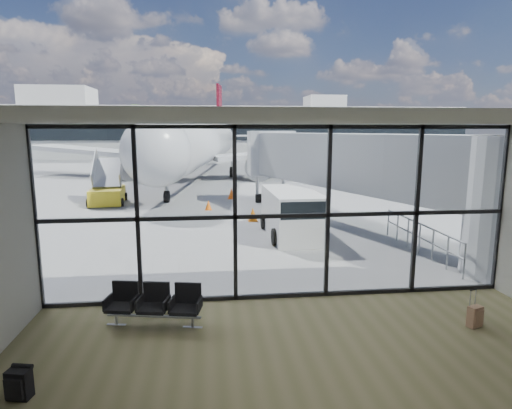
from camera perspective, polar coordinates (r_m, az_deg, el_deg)
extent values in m
plane|color=slate|center=(50.77, -4.34, 4.97)|extent=(220.00, 220.00, 0.00)
cube|color=brown|center=(8.08, 8.59, -22.86)|extent=(12.00, 8.00, 0.01)
cube|color=silver|center=(6.80, 9.58, 10.92)|extent=(12.00, 8.00, 0.02)
cube|color=white|center=(10.91, 3.48, -1.27)|extent=(12.00, 0.04, 4.50)
cube|color=black|center=(11.54, 3.37, -12.00)|extent=(12.00, 0.12, 0.10)
cube|color=black|center=(10.92, 3.48, -1.53)|extent=(12.00, 0.12, 0.10)
cube|color=black|center=(10.71, 3.61, 10.30)|extent=(12.00, 0.12, 0.10)
cube|color=black|center=(11.52, -27.39, -1.78)|extent=(0.10, 0.12, 4.50)
cube|color=black|center=(10.89, -15.52, -1.64)|extent=(0.10, 0.12, 4.50)
cube|color=black|center=(10.77, -2.82, -1.41)|extent=(0.10, 0.12, 4.50)
cube|color=black|center=(11.18, 9.55, -1.12)|extent=(0.10, 0.12, 4.50)
cube|color=black|center=(12.06, 20.59, -0.82)|extent=(0.10, 0.12, 4.50)
cube|color=black|center=(13.32, 29.83, -0.54)|extent=(0.10, 0.12, 4.50)
cube|color=#A3A6A9|center=(19.67, 12.65, 5.71)|extent=(7.45, 14.81, 2.40)
cube|color=#A3A6A9|center=(25.85, 1.94, 6.89)|extent=(2.60, 2.20, 2.60)
cylinder|color=gray|center=(25.95, 0.16, 2.25)|extent=(0.20, 0.20, 1.80)
cylinder|color=gray|center=(26.18, 3.64, 2.30)|extent=(0.20, 0.20, 1.80)
cylinder|color=black|center=(26.14, 1.90, 0.86)|extent=(1.80, 0.56, 0.56)
cylinder|color=gray|center=(14.10, 26.00, -6.81)|extent=(0.06, 0.06, 1.10)
cylinder|color=gray|center=(14.84, 24.14, -5.87)|extent=(0.06, 0.06, 1.10)
cylinder|color=gray|center=(15.59, 22.47, -5.02)|extent=(0.06, 0.06, 1.10)
cylinder|color=gray|center=(16.35, 20.96, -4.24)|extent=(0.06, 0.06, 1.10)
cylinder|color=gray|center=(17.13, 19.59, -3.53)|extent=(0.06, 0.06, 1.10)
cylinder|color=gray|center=(17.92, 18.34, -2.88)|extent=(0.06, 0.06, 1.10)
cylinder|color=gray|center=(18.72, 17.20, -2.28)|extent=(0.06, 0.06, 1.10)
cylinder|color=gray|center=(16.24, 21.08, -2.42)|extent=(0.06, 5.40, 0.06)
cylinder|color=gray|center=(16.34, 20.97, -4.07)|extent=(0.06, 5.40, 0.06)
cube|color=#B4B4AF|center=(72.57, -5.05, 9.60)|extent=(80.00, 12.00, 8.00)
cube|color=black|center=(66.47, -4.91, 9.58)|extent=(80.00, 0.20, 2.40)
cube|color=#B4B4AF|center=(76.32, -24.74, 12.90)|extent=(10.00, 8.00, 3.00)
cube|color=#B4B4AF|center=(75.36, 9.09, 13.33)|extent=(6.00, 6.00, 2.00)
cylinder|color=#382619|center=(90.56, -30.89, 6.74)|extent=(0.50, 0.50, 3.06)
cylinder|color=#382619|center=(88.26, -27.33, 7.11)|extent=(0.50, 0.50, 3.42)
sphere|color=#193113|center=(88.24, -27.55, 9.81)|extent=(6.27, 6.27, 6.27)
cylinder|color=#382619|center=(86.34, -23.56, 7.11)|extent=(0.50, 0.50, 2.70)
sphere|color=#193113|center=(86.29, -23.72, 9.29)|extent=(4.95, 4.95, 4.95)
cylinder|color=#382619|center=(84.78, -19.66, 7.44)|extent=(0.50, 0.50, 3.06)
sphere|color=#193113|center=(84.74, -19.81, 9.96)|extent=(5.61, 5.61, 5.61)
cylinder|color=#382619|center=(83.63, -15.63, 7.75)|extent=(0.50, 0.50, 3.42)
sphere|color=#193113|center=(83.60, -15.77, 10.61)|extent=(6.27, 6.27, 6.27)
cube|color=gray|center=(10.17, -13.46, -14.28)|extent=(2.12, 0.48, 0.04)
cube|color=black|center=(10.33, -17.47, -12.95)|extent=(0.70, 0.67, 0.08)
cube|color=black|center=(10.47, -16.98, -11.12)|extent=(0.61, 0.18, 0.54)
cube|color=black|center=(10.09, -13.51, -13.32)|extent=(0.70, 0.67, 0.08)
cube|color=black|center=(10.24, -13.09, -11.43)|extent=(0.61, 0.18, 0.54)
cube|color=black|center=(9.90, -9.36, -13.64)|extent=(0.70, 0.67, 0.08)
cube|color=black|center=(10.05, -9.03, -11.70)|extent=(0.61, 0.18, 0.54)
cylinder|color=gray|center=(10.51, -18.14, -14.42)|extent=(0.06, 0.06, 0.24)
cylinder|color=gray|center=(10.00, -8.46, -15.31)|extent=(0.06, 0.06, 0.24)
cube|color=black|center=(8.53, -29.02, -20.24)|extent=(0.41, 0.30, 0.51)
cube|color=black|center=(8.43, -29.59, -20.65)|extent=(0.31, 0.13, 0.34)
cylinder|color=black|center=(8.49, -28.71, -18.41)|extent=(0.36, 0.16, 0.09)
cube|color=#986F54|center=(11.01, 27.15, -13.14)|extent=(0.36, 0.29, 0.48)
cube|color=#986F54|center=(10.95, 27.60, -13.30)|extent=(0.26, 0.12, 0.35)
cylinder|color=gray|center=(10.84, 26.66, -11.15)|extent=(0.02, 0.02, 0.40)
cylinder|color=gray|center=(10.98, 27.22, -10.94)|extent=(0.02, 0.02, 0.40)
cube|color=black|center=(10.85, 27.02, -10.08)|extent=(0.21, 0.10, 0.02)
cylinder|color=black|center=(11.08, 26.40, -14.23)|extent=(0.04, 0.06, 0.05)
cylinder|color=black|center=(11.21, 26.96, -13.98)|extent=(0.04, 0.06, 0.05)
cylinder|color=silver|center=(39.81, -7.57, 8.14)|extent=(8.02, 32.07, 3.93)
sphere|color=silver|center=(24.20, -13.16, 6.87)|extent=(3.93, 3.93, 3.93)
cone|color=silver|center=(58.23, -4.85, 9.04)|extent=(4.72, 6.82, 3.93)
cube|color=black|center=(24.79, -12.85, 8.17)|extent=(2.48, 1.56, 0.53)
cube|color=silver|center=(43.13, -19.34, 6.60)|extent=(15.92, 10.09, 1.26)
cylinder|color=black|center=(40.08, -15.58, 5.06)|extent=(2.68, 3.87, 2.23)
cube|color=silver|center=(58.14, -8.28, 9.08)|extent=(6.14, 3.74, 0.19)
cube|color=silver|center=(40.59, 5.48, 6.94)|extent=(16.31, 6.46, 1.26)
cylinder|color=black|center=(38.43, 0.46, 5.23)|extent=(2.68, 3.87, 2.23)
cube|color=silver|center=(57.45, -1.50, 9.17)|extent=(5.97, 2.37, 0.19)
cube|color=#5D0D1A|center=(58.28, -4.91, 12.48)|extent=(0.84, 4.04, 6.37)
cylinder|color=gray|center=(26.48, -11.84, 1.85)|extent=(0.21, 0.21, 1.49)
cylinder|color=black|center=(26.53, -11.81, 1.06)|extent=(0.36, 0.77, 0.74)
cylinder|color=black|center=(41.04, -11.49, 4.29)|extent=(0.61, 1.07, 1.02)
cylinder|color=black|center=(40.18, -3.16, 4.36)|extent=(0.61, 1.07, 1.02)
cube|color=silver|center=(17.80, 4.79, -1.17)|extent=(1.99, 4.41, 1.90)
cube|color=black|center=(16.16, 6.04, -0.45)|extent=(1.83, 1.18, 0.66)
cylinder|color=black|center=(16.39, 2.58, -4.33)|extent=(0.25, 0.67, 0.66)
cylinder|color=black|center=(16.83, 8.97, -4.07)|extent=(0.25, 0.67, 0.66)
cylinder|color=black|center=(19.13, 1.06, -2.25)|extent=(0.25, 0.67, 0.66)
cylinder|color=black|center=(19.50, 6.59, -2.08)|extent=(0.25, 0.67, 0.66)
cube|color=black|center=(35.07, -19.08, 3.04)|extent=(1.53, 2.79, 0.89)
cube|color=black|center=(36.06, -18.97, 4.29)|extent=(1.31, 2.33, 0.92)
cylinder|color=black|center=(34.29, -20.25, 2.37)|extent=(0.23, 0.46, 0.45)
cylinder|color=black|center=(34.15, -18.18, 2.46)|extent=(0.23, 0.46, 0.45)
cylinder|color=black|center=(36.05, -19.90, 2.73)|extent=(0.23, 0.46, 0.45)
cylinder|color=black|center=(35.91, -17.92, 2.82)|extent=(0.23, 0.46, 0.45)
cube|color=gold|center=(27.01, -19.17, 1.15)|extent=(2.05, 3.27, 0.89)
cube|color=gray|center=(27.74, -19.08, 4.05)|extent=(1.78, 2.66, 1.65)
cylinder|color=black|center=(26.10, -21.40, 0.16)|extent=(0.26, 0.51, 0.49)
cylinder|color=black|center=(25.85, -17.50, 0.29)|extent=(0.26, 0.51, 0.49)
cylinder|color=black|center=(28.28, -20.63, 0.91)|extent=(0.26, 0.51, 0.49)
cylinder|color=black|center=(28.04, -17.03, 1.04)|extent=(0.26, 0.51, 0.49)
cube|color=orange|center=(23.81, -6.35, -0.67)|extent=(0.38, 0.38, 0.03)
cone|color=orange|center=(23.77, -6.36, -0.05)|extent=(0.36, 0.36, 0.54)
cube|color=#D2670B|center=(20.77, -0.43, -2.16)|extent=(0.46, 0.46, 0.03)
cone|color=#D2670B|center=(20.70, -0.43, -1.31)|extent=(0.44, 0.44, 0.66)
cube|color=#EF570C|center=(27.52, -3.29, 0.82)|extent=(0.48, 0.48, 0.03)
cone|color=#EF570C|center=(27.47, -3.30, 1.48)|extent=(0.45, 0.45, 0.68)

